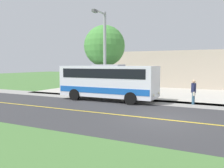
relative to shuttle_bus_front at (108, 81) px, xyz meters
name	(u,v)px	position (x,y,z in m)	size (l,w,h in m)	color
ground_plane	(161,119)	(4.56, 5.31, -1.56)	(120.00, 120.00, 0.00)	#477238
road_surface	(161,119)	(4.56, 5.31, -1.56)	(8.00, 100.00, 0.01)	#333335
sidewalk	(178,104)	(-0.64, 5.31, -1.56)	(2.40, 100.00, 0.01)	gray
parking_lot_surface	(224,94)	(-7.84, 8.31, -1.56)	(14.00, 36.00, 0.01)	#B2ADA3
road_centre_line	(161,119)	(4.56, 5.31, -1.55)	(0.16, 100.00, 0.00)	gold
shuttle_bus_front	(108,81)	(0.00, 0.00, 0.00)	(2.78, 7.77, 2.84)	white
pedestrian_with_bags	(194,91)	(-0.91, 6.32, -0.63)	(0.72, 0.34, 1.74)	#335972
street_light_pole	(104,51)	(-0.30, -0.55, 2.35)	(1.97, 0.24, 7.02)	#9E9EA3
tree_curbside	(105,46)	(-2.84, -1.83, 2.96)	(3.80, 3.80, 6.45)	brown
commercial_building	(203,69)	(-16.84, 5.71, 0.69)	(10.00, 22.44, 4.51)	#B7A893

